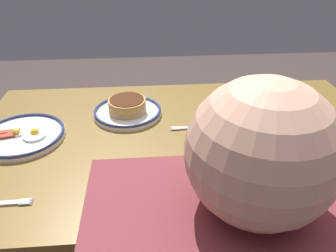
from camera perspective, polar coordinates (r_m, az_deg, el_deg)
dining_table at (r=1.15m, az=2.74°, el=-6.41°), size 1.41×0.84×0.75m
plate_near_main at (r=1.21m, az=-7.12°, el=2.92°), size 0.25×0.25×0.06m
plate_center_pancakes at (r=1.16m, az=-24.18°, el=-1.50°), size 0.27×0.27×0.04m
coffee_mug at (r=1.20m, az=16.72°, el=3.03°), size 0.12×0.09×0.09m
paper_napkin at (r=1.44m, az=15.65°, el=5.83°), size 0.16×0.15×0.00m
fork_near at (r=1.13m, az=5.31°, el=-0.30°), size 0.20×0.02×0.01m
butter_knife at (r=1.08m, az=17.60°, el=-3.08°), size 0.20×0.11×0.01m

